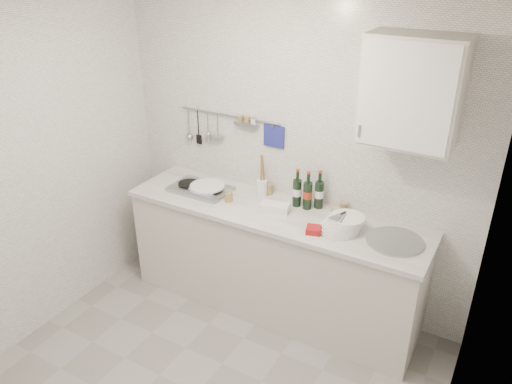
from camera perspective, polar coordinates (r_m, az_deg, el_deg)
ceiling at (r=2.51m, az=-9.84°, el=19.88°), size 3.00×3.00×0.00m
back_wall at (r=3.99m, az=4.16°, el=3.89°), size 3.00×0.02×2.50m
wall_left at (r=3.94m, az=-25.71°, el=0.89°), size 0.02×2.80×2.50m
wall_right at (r=2.46m, az=22.11°, el=-13.98°), size 0.02×2.80×2.50m
counter at (r=4.14m, az=2.05°, el=-8.02°), size 2.44×0.64×0.96m
wall_rail at (r=4.18m, az=-3.40°, el=7.51°), size 0.98×0.09×0.34m
wall_cabinet at (r=3.33m, az=17.45°, el=10.94°), size 0.60×0.38×0.70m
plate_stack_hob at (r=4.19m, az=-5.74°, el=0.43°), size 0.32×0.32×0.06m
plate_stack_sink at (r=3.64m, az=9.87°, el=-3.61°), size 0.32×0.30×0.12m
wine_bottles at (r=3.88m, az=5.97°, el=0.31°), size 0.24×0.13×0.31m
butter_dish at (r=3.85m, az=2.19°, el=-1.80°), size 0.24×0.15×0.07m
strawberry_punnet at (r=3.60m, az=6.60°, el=-4.32°), size 0.13×0.13×0.04m
utensil_crock at (r=4.08m, az=0.67°, el=0.72°), size 0.09×0.09×0.37m
jar_a at (r=4.12m, az=1.50°, el=0.36°), size 0.06×0.06×0.09m
jar_b at (r=3.91m, az=9.95°, el=-1.67°), size 0.06×0.06×0.08m
jar_c at (r=3.81m, az=9.03°, el=-2.30°), size 0.07×0.07×0.09m
jar_d at (r=4.01m, az=-3.14°, el=-0.45°), size 0.07×0.07×0.09m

